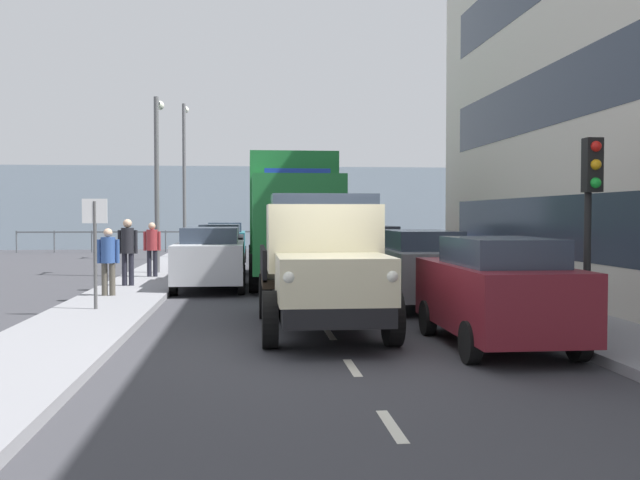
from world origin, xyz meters
name	(u,v)px	position (x,y,z in m)	size (l,w,h in m)	color
ground_plane	(295,284)	(0.00, -10.67, 0.00)	(80.00, 80.00, 0.00)	#38383D
sidewalk_left	(439,280)	(-4.43, -10.67, 0.07)	(2.05, 39.16, 0.15)	gray
sidewalk_right	(146,282)	(4.43, -10.67, 0.07)	(2.05, 39.16, 0.15)	gray
road_centreline_markings	(298,286)	(0.00, -9.75, 0.00)	(0.12, 34.20, 0.01)	silver
sea_horizon	(272,208)	(0.00, -33.25, 2.50)	(80.00, 0.80, 5.00)	#8C9EAD
seawall_railing	(274,235)	(0.00, -29.65, 0.92)	(28.08, 0.08, 1.20)	#4C5156
truck_vintage_cream	(323,266)	(0.10, -1.54, 1.18)	(2.17, 5.64, 2.43)	black
lorry_cargo_green	(291,215)	(0.11, -11.10, 2.08)	(2.58, 8.20, 3.87)	#1E7033
car_maroon_kerbside_near	(497,291)	(-2.45, 0.03, 0.89)	(1.75, 3.85, 1.72)	maroon
car_grey_kerbside_1	(418,266)	(-2.45, -5.21, 0.90)	(1.81, 4.57, 1.72)	slate
car_red_kerbside_2	(370,252)	(-2.45, -11.70, 0.89)	(1.84, 3.87, 1.72)	#B21E1E
car_navy_kerbside_3	(348,245)	(-2.45, -16.90, 0.90)	(1.91, 4.49, 1.72)	navy
car_silver_oppositeside_0	(210,257)	(2.45, -9.15, 0.90)	(1.91, 4.25, 1.72)	#B7BABF
car_black_oppositeside_1	(220,247)	(2.45, -15.65, 0.90)	(1.81, 4.42, 1.72)	black
car_teal_oppositeside_2	(225,241)	(2.45, -21.85, 0.90)	(1.86, 4.37, 1.72)	#1E6670
pedestrian_strolling	(108,256)	(4.73, -6.60, 1.09)	(0.53, 0.34, 1.60)	#4C473D
pedestrian_by_lamp	(128,246)	(4.67, -9.01, 1.22)	(0.53, 0.34, 1.81)	black
pedestrian_in_dark_coat	(152,245)	(4.39, -11.82, 1.14)	(0.53, 0.34, 1.68)	black
traffic_light_near	(591,191)	(-4.30, -0.64, 2.47)	(0.28, 0.41, 3.20)	black
lamp_post_promenade	(157,167)	(4.43, -13.61, 3.67)	(0.32, 1.14, 5.83)	#59595B
lamp_post_far	(185,167)	(4.32, -22.60, 4.27)	(0.32, 1.14, 6.99)	#59595B
street_sign	(95,234)	(4.51, -4.13, 1.68)	(0.50, 0.07, 2.25)	#4C4C4C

